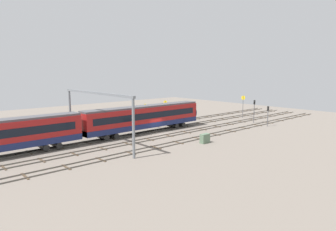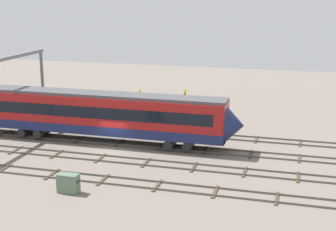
% 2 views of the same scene
% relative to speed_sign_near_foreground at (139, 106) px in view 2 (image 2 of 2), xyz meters
% --- Properties ---
extents(ground_plane, '(105.85, 105.85, 0.00)m').
position_rel_speed_sign_near_foreground_xyz_m(ground_plane, '(-1.02, -5.49, -3.14)').
color(ground_plane, slate).
extents(track_near_foreground, '(89.85, 2.40, 0.16)m').
position_rel_speed_sign_near_foreground_xyz_m(track_near_foreground, '(-1.02, -12.59, -3.07)').
color(track_near_foreground, '#59544C').
rests_on(track_near_foreground, ground).
extents(track_second_near, '(89.85, 2.40, 0.16)m').
position_rel_speed_sign_near_foreground_xyz_m(track_second_near, '(-1.02, -7.86, -3.07)').
color(track_second_near, '#59544C').
rests_on(track_second_near, ground).
extents(track_with_train, '(89.85, 2.40, 0.16)m').
position_rel_speed_sign_near_foreground_xyz_m(track_with_train, '(-1.02, -3.13, -3.07)').
color(track_with_train, '#59544C').
rests_on(track_with_train, ground).
extents(track_second_far, '(89.85, 2.40, 0.16)m').
position_rel_speed_sign_near_foreground_xyz_m(track_second_far, '(-1.02, 1.60, -3.07)').
color(track_second_far, '#59544C').
rests_on(track_second_far, ground).
extents(speed_sign_near_foreground, '(0.14, 0.88, 4.86)m').
position_rel_speed_sign_near_foreground_xyz_m(speed_sign_near_foreground, '(0.00, 0.00, 0.00)').
color(speed_sign_near_foreground, '#4C4C51').
rests_on(speed_sign_near_foreground, ground).
extents(speed_sign_far_trackside, '(0.14, 1.01, 5.19)m').
position_rel_speed_sign_near_foreground_xyz_m(speed_sign_far_trackside, '(4.84, -0.35, 0.31)').
color(speed_sign_far_trackside, '#4C4C51').
rests_on(speed_sign_far_trackside, ground).
extents(relay_cabinet, '(1.59, 0.81, 1.45)m').
position_rel_speed_sign_near_foreground_xyz_m(relay_cabinet, '(-0.30, -15.49, -2.42)').
color(relay_cabinet, '#597259').
rests_on(relay_cabinet, ground).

